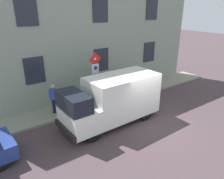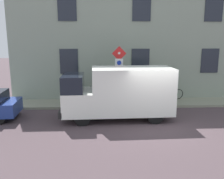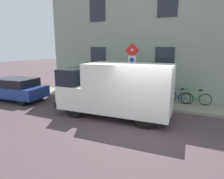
% 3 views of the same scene
% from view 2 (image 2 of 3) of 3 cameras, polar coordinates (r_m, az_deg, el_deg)
% --- Properties ---
extents(ground_plane, '(80.00, 80.00, 0.00)m').
position_cam_2_polar(ground_plane, '(11.46, 10.02, -8.02)').
color(ground_plane, '#483A3E').
extents(sidewalk_slab, '(1.87, 17.91, 0.14)m').
position_cam_2_polar(sidewalk_slab, '(14.79, 6.99, -3.10)').
color(sidewalk_slab, gray).
rests_on(sidewalk_slab, ground_plane).
extents(building_facade, '(0.75, 15.91, 7.79)m').
position_cam_2_polar(building_facade, '(15.56, 6.53, 11.90)').
color(building_facade, gray).
rests_on(building_facade, ground_plane).
extents(sign_post_stacked, '(0.15, 0.56, 3.19)m').
position_cam_2_polar(sign_post_stacked, '(13.49, 1.65, 5.14)').
color(sign_post_stacked, '#474C47').
rests_on(sign_post_stacked, sidewalk_slab).
extents(delivery_van, '(2.13, 5.38, 2.50)m').
position_cam_2_polar(delivery_van, '(11.76, 1.78, -0.57)').
color(delivery_van, white).
rests_on(delivery_van, ground_plane).
extents(bicycle_green, '(0.46, 1.71, 0.89)m').
position_cam_2_polar(bicycle_green, '(15.45, 13.37, -1.01)').
color(bicycle_green, black).
rests_on(bicycle_green, sidewalk_slab).
extents(bicycle_blue, '(0.46, 1.72, 0.89)m').
position_cam_2_polar(bicycle_blue, '(15.23, 10.12, -1.06)').
color(bicycle_blue, black).
rests_on(bicycle_blue, sidewalk_slab).
extents(bicycle_red, '(0.46, 1.72, 0.89)m').
position_cam_2_polar(bicycle_red, '(15.05, 6.78, -1.11)').
color(bicycle_red, black).
rests_on(bicycle_red, sidewalk_slab).
extents(bicycle_black, '(0.46, 1.72, 0.89)m').
position_cam_2_polar(bicycle_black, '(14.93, 3.37, -1.15)').
color(bicycle_black, black).
rests_on(bicycle_black, sidewalk_slab).
extents(pedestrian, '(0.47, 0.46, 1.72)m').
position_cam_2_polar(pedestrian, '(14.26, -8.06, 0.44)').
color(pedestrian, '#262B47').
rests_on(pedestrian, sidewalk_slab).
extents(litter_bin, '(0.44, 0.44, 0.90)m').
position_cam_2_polar(litter_bin, '(14.09, 7.07, -1.68)').
color(litter_bin, '#2D5133').
rests_on(litter_bin, sidewalk_slab).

